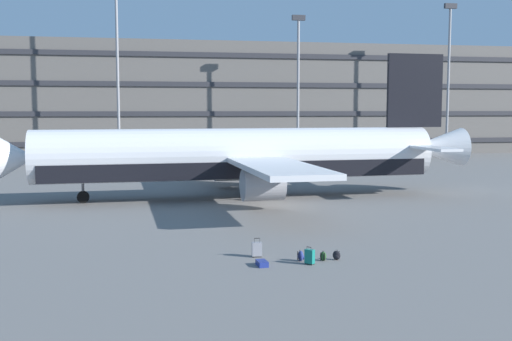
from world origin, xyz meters
The scene contains 12 objects.
ground_plane centered at (0.00, 0.00, 0.00)m, with size 600.00×600.00×0.00m, color slate.
terminal_structure centered at (0.00, 54.78, 8.38)m, with size 129.86×18.97×16.76m.
airliner centered at (-1.58, 3.52, 3.27)m, with size 37.45×30.05×11.45m.
light_mast_left centered at (-12.03, 38.64, 14.65)m, with size 1.80×0.50×25.82m.
light_mast_center_left centered at (12.02, 38.64, 11.44)m, with size 1.80×0.50×19.58m.
light_mast_center_right centered at (34.19, 38.64, 12.60)m, with size 1.80×0.50×21.81m.
suitcase_purple centered at (-2.17, -17.62, 0.37)m, with size 0.46×0.47×0.82m.
suitcase_silver centered at (-4.24, -15.81, 0.38)m, with size 0.46×0.26×0.93m.
suitcase_small centered at (-4.33, -17.50, 0.12)m, with size 0.48×0.80×0.24m.
backpack_scuffed centered at (-1.37, -17.08, 0.20)m, with size 0.38×0.37×0.48m.
backpack_teal centered at (-0.72, -17.06, 0.21)m, with size 0.41×0.35×0.48m.
backpack_laid_flat centered at (-2.40, -16.97, 0.23)m, with size 0.31×0.36×0.53m.
Camera 1 is at (-9.67, -43.94, 6.96)m, focal length 43.46 mm.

